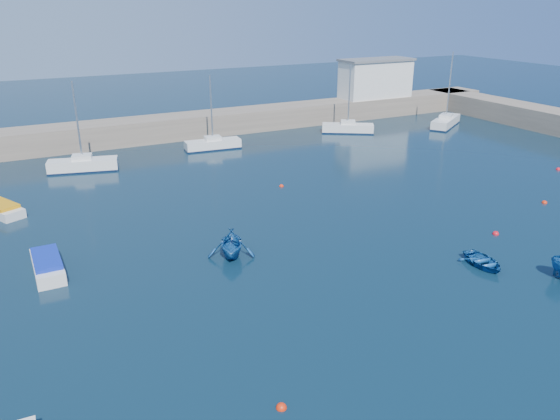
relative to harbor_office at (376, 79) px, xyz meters
name	(u,v)px	position (x,y,z in m)	size (l,w,h in m)	color
ground	(439,332)	(-30.00, -46.00, -5.10)	(220.00, 220.00, 0.00)	#0B2131
back_wall	(169,127)	(-30.00, 0.00, -3.80)	(96.00, 4.50, 2.60)	#786A5B
right_arm	(524,115)	(14.00, -14.00, -3.80)	(4.50, 32.00, 2.60)	#786A5B
harbor_office	(376,79)	(0.00, 0.00, 0.00)	(10.00, 4.00, 5.00)	silver
sailboat_5	(83,165)	(-41.27, -9.31, -4.45)	(6.67, 3.28, 8.55)	silver
sailboat_6	(213,144)	(-27.21, -7.30, -4.51)	(6.22, 2.23, 8.05)	silver
sailboat_7	(348,128)	(-9.41, -7.39, -4.48)	(6.25, 4.85, 8.33)	silver
sailboat_8	(446,121)	(4.06, -10.16, -4.47)	(7.18, 5.60, 9.45)	silver
motorboat_1	(47,265)	(-46.57, -30.32, -4.58)	(1.61, 4.54, 1.11)	silver
motorboat_2	(0,208)	(-48.78, -18.21, -4.65)	(3.46, 4.88, 0.95)	silver
dinghy_center	(483,261)	(-22.56, -41.78, -4.78)	(2.18, 3.05, 0.63)	navy
dinghy_left	(231,243)	(-35.83, -33.26, -4.18)	(3.00, 3.48, 1.83)	navy
buoy_0	(281,408)	(-39.49, -47.21, -5.10)	(0.45, 0.45, 0.45)	red
buoy_1	(496,234)	(-17.95, -38.60, -5.10)	(0.47, 0.47, 0.47)	red
buoy_2	(544,203)	(-9.42, -35.87, -5.10)	(0.44, 0.44, 0.44)	red
buoy_3	(281,186)	(-26.48, -22.27, -5.10)	(0.41, 0.41, 0.41)	red
buoy_4	(558,170)	(-0.17, -30.15, -5.10)	(0.45, 0.45, 0.45)	red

